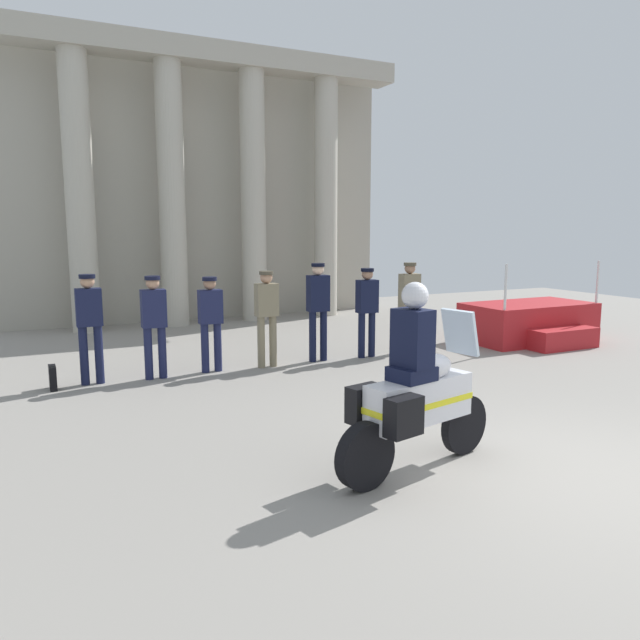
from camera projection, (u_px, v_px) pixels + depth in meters
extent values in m
plane|color=gray|center=(588.00, 476.00, 5.94)|extent=(28.20, 28.20, 0.00)
cube|color=#A49F91|center=(203.00, 187.00, 15.90)|extent=(10.00, 0.30, 6.92)
cylinder|color=#B2AD9E|center=(80.00, 195.00, 13.76)|extent=(0.64, 0.64, 6.30)
cylinder|color=#B2AD9E|center=(172.00, 197.00, 14.67)|extent=(0.64, 0.64, 6.30)
cylinder|color=#B2AD9E|center=(253.00, 198.00, 15.58)|extent=(0.64, 0.64, 6.30)
cylinder|color=#B2AD9E|center=(326.00, 200.00, 16.49)|extent=(0.64, 0.64, 6.30)
cube|color=#ABA697|center=(210.00, 54.00, 14.62)|extent=(10.00, 0.84, 0.50)
cube|color=#B21E23|center=(528.00, 322.00, 13.01)|extent=(2.72, 1.44, 0.82)
cube|color=#B21E23|center=(563.00, 339.00, 12.18)|extent=(1.49, 0.50, 0.41)
cylinder|color=silver|center=(506.00, 287.00, 11.75)|extent=(0.05, 0.05, 0.90)
cylinder|color=silver|center=(598.00, 282.00, 12.87)|extent=(0.05, 0.05, 0.90)
cylinder|color=#141938|center=(84.00, 356.00, 9.33)|extent=(0.13, 0.13, 0.92)
cylinder|color=#141938|center=(99.00, 354.00, 9.43)|extent=(0.13, 0.13, 0.92)
cube|color=#141938|center=(89.00, 307.00, 9.27)|extent=(0.38, 0.23, 0.58)
sphere|color=tan|center=(87.00, 282.00, 9.21)|extent=(0.21, 0.21, 0.21)
cylinder|color=black|center=(87.00, 276.00, 9.20)|extent=(0.24, 0.24, 0.06)
cylinder|color=#191E42|center=(148.00, 354.00, 9.68)|extent=(0.13, 0.13, 0.84)
cylinder|color=#191E42|center=(162.00, 352.00, 9.77)|extent=(0.13, 0.13, 0.84)
cube|color=#191E42|center=(154.00, 308.00, 9.62)|extent=(0.38, 0.23, 0.60)
sphere|color=tan|center=(152.00, 283.00, 9.56)|extent=(0.21, 0.21, 0.21)
cylinder|color=black|center=(152.00, 278.00, 9.54)|extent=(0.24, 0.24, 0.06)
cylinder|color=#191E42|center=(205.00, 348.00, 10.15)|extent=(0.13, 0.13, 0.83)
cylinder|color=#191E42|center=(218.00, 347.00, 10.25)|extent=(0.13, 0.13, 0.83)
cube|color=#191E42|center=(210.00, 307.00, 10.09)|extent=(0.38, 0.23, 0.56)
sphere|color=#997056|center=(210.00, 284.00, 10.04)|extent=(0.21, 0.21, 0.21)
cylinder|color=black|center=(210.00, 279.00, 10.02)|extent=(0.24, 0.24, 0.06)
cylinder|color=#7A7056|center=(261.00, 342.00, 10.49)|extent=(0.13, 0.13, 0.90)
cylinder|color=#7A7056|center=(273.00, 341.00, 10.58)|extent=(0.13, 0.13, 0.90)
cube|color=#7A7056|center=(267.00, 300.00, 10.42)|extent=(0.38, 0.23, 0.56)
sphere|color=tan|center=(266.00, 277.00, 10.36)|extent=(0.21, 0.21, 0.21)
cylinder|color=#494334|center=(266.00, 273.00, 10.35)|extent=(0.24, 0.24, 0.06)
cylinder|color=black|center=(313.00, 337.00, 10.96)|extent=(0.13, 0.13, 0.92)
cylinder|color=black|center=(324.00, 336.00, 11.06)|extent=(0.13, 0.13, 0.92)
cube|color=black|center=(318.00, 293.00, 10.89)|extent=(0.38, 0.23, 0.65)
sphere|color=beige|center=(318.00, 269.00, 10.83)|extent=(0.21, 0.21, 0.21)
cylinder|color=black|center=(318.00, 265.00, 10.82)|extent=(0.24, 0.24, 0.06)
cylinder|color=black|center=(362.00, 335.00, 11.30)|extent=(0.13, 0.13, 0.84)
cylinder|color=black|center=(372.00, 334.00, 11.40)|extent=(0.13, 0.13, 0.84)
cube|color=black|center=(367.00, 296.00, 11.24)|extent=(0.38, 0.23, 0.61)
sphere|color=#997056|center=(367.00, 274.00, 11.18)|extent=(0.21, 0.21, 0.21)
cylinder|color=black|center=(367.00, 270.00, 11.17)|extent=(0.24, 0.24, 0.06)
cylinder|color=#7A7056|center=(404.00, 330.00, 11.80)|extent=(0.13, 0.13, 0.88)
cylinder|color=#7A7056|center=(413.00, 329.00, 11.90)|extent=(0.13, 0.13, 0.88)
cube|color=#7A7056|center=(409.00, 290.00, 11.73)|extent=(0.38, 0.23, 0.65)
sphere|color=#997056|center=(410.00, 268.00, 11.67)|extent=(0.21, 0.21, 0.21)
cylinder|color=#494334|center=(410.00, 264.00, 11.66)|extent=(0.24, 0.24, 0.06)
cylinder|color=black|center=(464.00, 424.00, 6.51)|extent=(0.65, 0.24, 0.64)
cylinder|color=black|center=(365.00, 456.00, 5.61)|extent=(0.66, 0.28, 0.64)
cube|color=silver|center=(419.00, 400.00, 6.00)|extent=(1.28, 0.59, 0.44)
ellipsoid|color=silver|center=(430.00, 367.00, 6.04)|extent=(0.58, 0.43, 0.26)
cube|color=yellow|center=(419.00, 402.00, 6.00)|extent=(1.30, 0.60, 0.06)
cube|color=silver|center=(460.00, 332.00, 6.28)|extent=(0.24, 0.42, 0.47)
cube|color=black|center=(364.00, 404.00, 5.89)|extent=(0.39, 0.25, 0.36)
cube|color=black|center=(404.00, 416.00, 5.49)|extent=(0.39, 0.25, 0.36)
cube|color=black|center=(412.00, 374.00, 5.88)|extent=(0.47, 0.42, 0.14)
cube|color=black|center=(413.00, 338.00, 5.83)|extent=(0.33, 0.41, 0.56)
sphere|color=silver|center=(415.00, 295.00, 5.78)|extent=(0.26, 0.26, 0.26)
cube|color=black|center=(53.00, 378.00, 9.10)|extent=(0.10, 0.32, 0.36)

